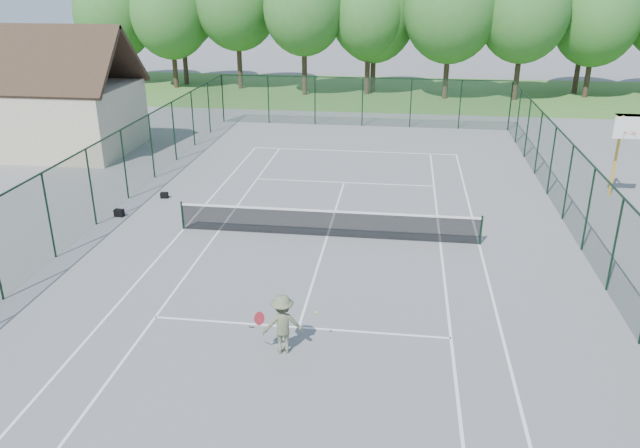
{
  "coord_description": "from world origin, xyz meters",
  "views": [
    {
      "loc": [
        2.54,
        -20.97,
        9.06
      ],
      "look_at": [
        0.0,
        -2.0,
        1.3
      ],
      "focal_mm": 35.0,
      "sensor_mm": 36.0,
      "label": 1
    }
  ],
  "objects_px": {
    "tennis_net": "(327,222)",
    "tennis_player": "(283,324)",
    "basketball_goal": "(623,141)",
    "sports_bag_a": "(119,213)"
  },
  "relations": [
    {
      "from": "tennis_net",
      "to": "tennis_player",
      "type": "bearing_deg",
      "value": -91.58
    },
    {
      "from": "tennis_net",
      "to": "basketball_goal",
      "type": "xyz_separation_m",
      "value": [
        11.66,
        5.69,
        1.99
      ]
    },
    {
      "from": "tennis_net",
      "to": "sports_bag_a",
      "type": "xyz_separation_m",
      "value": [
        -8.47,
        0.92,
        -0.43
      ]
    },
    {
      "from": "tennis_net",
      "to": "sports_bag_a",
      "type": "relative_size",
      "value": 30.11
    },
    {
      "from": "tennis_player",
      "to": "basketball_goal",
      "type": "bearing_deg",
      "value": 48.18
    },
    {
      "from": "tennis_net",
      "to": "tennis_player",
      "type": "xyz_separation_m",
      "value": [
        -0.21,
        -7.58,
        0.22
      ]
    },
    {
      "from": "sports_bag_a",
      "to": "tennis_net",
      "type": "bearing_deg",
      "value": -2.9
    },
    {
      "from": "basketball_goal",
      "to": "tennis_player",
      "type": "relative_size",
      "value": 2.13
    },
    {
      "from": "tennis_player",
      "to": "tennis_net",
      "type": "bearing_deg",
      "value": 88.42
    },
    {
      "from": "basketball_goal",
      "to": "sports_bag_a",
      "type": "bearing_deg",
      "value": -166.69
    }
  ]
}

